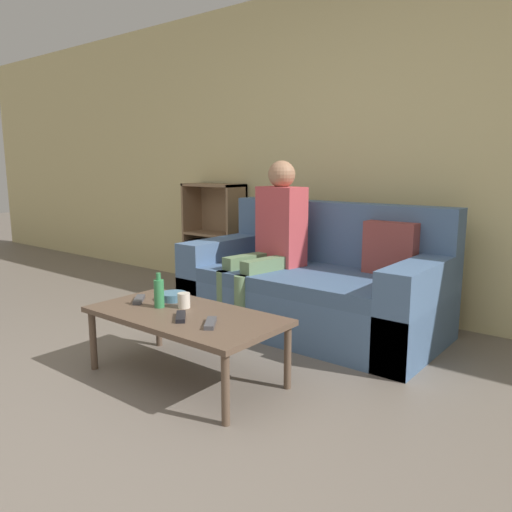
{
  "coord_description": "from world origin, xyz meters",
  "views": [
    {
      "loc": [
        1.77,
        -1.02,
        1.18
      ],
      "look_at": [
        -0.14,
        1.38,
        0.62
      ],
      "focal_mm": 35.0,
      "sensor_mm": 36.0,
      "label": 1
    }
  ],
  "objects": [
    {
      "name": "snack_bowl",
      "position": [
        -0.43,
        0.95,
        0.4
      ],
      "size": [
        0.16,
        0.16,
        0.05
      ],
      "color": "teal",
      "rests_on": "coffee_table"
    },
    {
      "name": "person_adult",
      "position": [
        -0.4,
        1.91,
        0.69
      ],
      "size": [
        0.42,
        0.67,
        1.21
      ],
      "rotation": [
        0.0,
        0.0,
        -0.16
      ],
      "color": "#66845B",
      "rests_on": "ground_plane"
    },
    {
      "name": "ground_plane",
      "position": [
        0.0,
        0.0,
        0.0
      ],
      "size": [
        22.0,
        22.0,
        0.0
      ],
      "primitive_type": "plane",
      "color": "#70665B"
    },
    {
      "name": "tv_remote_1",
      "position": [
        -0.57,
        0.8,
        0.39
      ],
      "size": [
        0.15,
        0.16,
        0.02
      ],
      "rotation": [
        0.0,
        0.0,
        0.74
      ],
      "color": "#47474C",
      "rests_on": "coffee_table"
    },
    {
      "name": "tv_remote_2",
      "position": [
        0.08,
        0.74,
        0.39
      ],
      "size": [
        0.14,
        0.16,
        0.02
      ],
      "rotation": [
        0.0,
        0.0,
        0.65
      ],
      "color": "#47474C",
      "rests_on": "coffee_table"
    },
    {
      "name": "cup_near",
      "position": [
        -0.26,
        0.87,
        0.42
      ],
      "size": [
        0.07,
        0.07,
        0.09
      ],
      "color": "silver",
      "rests_on": "coffee_table"
    },
    {
      "name": "bottle",
      "position": [
        -0.38,
        0.79,
        0.46
      ],
      "size": [
        0.06,
        0.06,
        0.2
      ],
      "color": "#33844C",
      "rests_on": "coffee_table"
    },
    {
      "name": "bookshelf",
      "position": [
        -1.56,
        2.5,
        0.37
      ],
      "size": [
        0.61,
        0.28,
        1.0
      ],
      "color": "#8E7051",
      "rests_on": "ground_plane"
    },
    {
      "name": "couch",
      "position": [
        -0.09,
        2.0,
        0.3
      ],
      "size": [
        1.83,
        0.92,
        0.9
      ],
      "color": "#4C6B93",
      "rests_on": "ground_plane"
    },
    {
      "name": "wall_back",
      "position": [
        0.0,
        2.66,
        1.3
      ],
      "size": [
        12.0,
        0.06,
        2.6
      ],
      "color": "beige",
      "rests_on": "ground_plane"
    },
    {
      "name": "coffee_table",
      "position": [
        -0.18,
        0.8,
        0.34
      ],
      "size": [
        1.12,
        0.57,
        0.38
      ],
      "color": "brown",
      "rests_on": "ground_plane"
    },
    {
      "name": "tv_remote_0",
      "position": [
        -0.12,
        0.72,
        0.39
      ],
      "size": [
        0.15,
        0.15,
        0.02
      ],
      "rotation": [
        0.0,
        0.0,
        0.79
      ],
      "color": "black",
      "rests_on": "coffee_table"
    }
  ]
}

